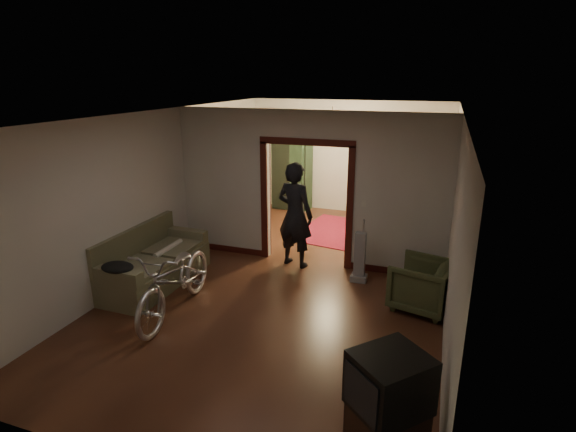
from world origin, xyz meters
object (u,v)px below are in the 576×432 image
at_px(sofa, 153,257).
at_px(bicycle, 176,279).
at_px(locker, 292,173).
at_px(armchair, 421,285).
at_px(desk, 391,208).
at_px(person, 295,215).

bearing_deg(sofa, bicycle, -37.85).
bearing_deg(bicycle, locker, 87.07).
distance_m(armchair, desk, 4.30).
bearing_deg(locker, bicycle, -72.89).
bearing_deg(sofa, armchair, 8.82).
distance_m(person, desk, 3.59).
relative_size(sofa, person, 1.08).
height_order(armchair, locker, locker).
bearing_deg(person, sofa, 51.44).
bearing_deg(person, bicycle, 78.44).
height_order(sofa, desk, sofa).
height_order(armchair, person, person).
bearing_deg(armchair, locker, -127.49).
relative_size(sofa, armchair, 2.48).
height_order(armchair, desk, armchair).
xyz_separation_m(sofa, locker, (0.72, 5.06, 0.46)).
xyz_separation_m(armchair, desk, (-0.96, 4.19, -0.05)).
distance_m(sofa, armchair, 4.32).
height_order(bicycle, person, person).
height_order(sofa, armchair, sofa).
distance_m(armchair, locker, 5.73).
height_order(bicycle, locker, locker).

